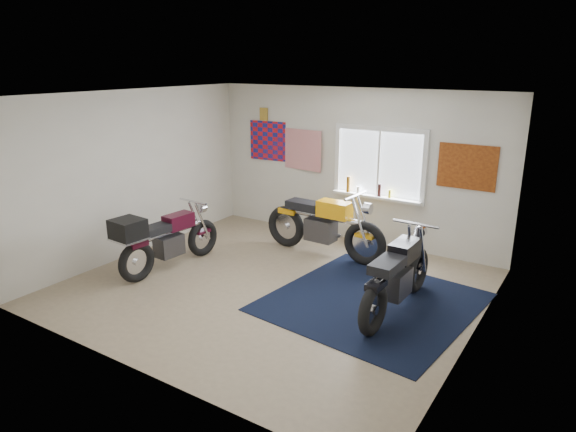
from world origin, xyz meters
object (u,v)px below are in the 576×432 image
Objects in this scene: yellow_triumph at (323,226)px; black_chrome_bike at (397,278)px; navy_rug at (372,302)px; maroon_tourer at (163,239)px.

black_chrome_bike is (1.78, -1.26, -0.03)m from yellow_triumph.
black_chrome_bike is at bearing -33.17° from yellow_triumph.
navy_rug is 0.58m from black_chrome_bike.
yellow_triumph is at bearing 140.08° from navy_rug.
maroon_tourer is at bearing -167.03° from navy_rug.
black_chrome_bike is 1.07× the size of maroon_tourer.
black_chrome_bike is at bearing -75.27° from maroon_tourer.
navy_rug is 1.33× the size of maroon_tourer.
navy_rug is 1.25× the size of black_chrome_bike.
yellow_triumph is (-1.43, 1.19, 0.49)m from navy_rug.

